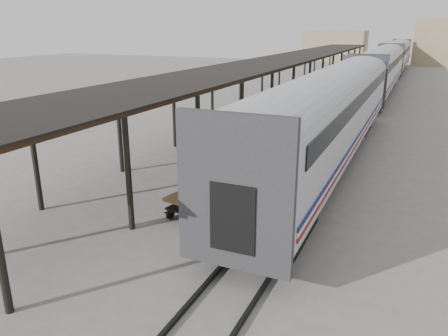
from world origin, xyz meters
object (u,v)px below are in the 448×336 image
at_px(baggage_cart, 197,197).
at_px(porter, 195,176).
at_px(luggage_tug, 261,114).
at_px(pedestrian, 233,128).

xyz_separation_m(baggage_cart, porter, (0.25, -0.65, 1.06)).
xyz_separation_m(luggage_tug, porter, (3.43, -16.77, 1.03)).
xyz_separation_m(baggage_cart, pedestrian, (-3.04, 10.49, 0.16)).
xyz_separation_m(luggage_tug, pedestrian, (0.15, -5.63, 0.13)).
distance_m(porter, pedestrian, 11.65).
bearing_deg(baggage_cart, porter, -59.00).
bearing_deg(porter, pedestrian, 42.77).
distance_m(luggage_tug, pedestrian, 5.63).
relative_size(luggage_tug, pedestrian, 1.18).
height_order(luggage_tug, porter, porter).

